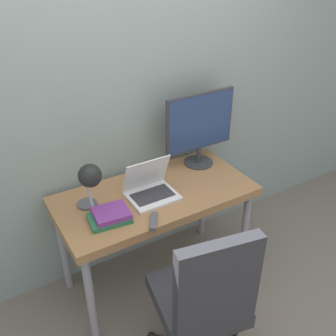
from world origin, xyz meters
name	(u,v)px	position (x,y,z in m)	size (l,w,h in m)	color
ground_plane	(179,307)	(0.00, 0.00, 0.00)	(12.00, 12.00, 0.00)	#70665B
wall_back	(125,99)	(0.00, 0.71, 1.30)	(8.00, 0.05, 2.60)	gray
desk	(155,202)	(0.00, 0.32, 0.70)	(1.31, 0.64, 0.78)	#996B42
laptop	(150,189)	(-0.04, 0.31, 0.83)	(0.31, 0.26, 0.25)	silver
monitor	(200,126)	(0.47, 0.50, 1.08)	(0.54, 0.21, 0.54)	#333338
desk_lamp	(90,179)	(-0.43, 0.31, 1.03)	(0.14, 0.26, 0.35)	#4C4C51
office_chair	(204,297)	(-0.11, -0.41, 0.57)	(0.58, 0.59, 1.05)	black
book_stack	(110,216)	(-0.36, 0.21, 0.81)	(0.26, 0.20, 0.06)	#286B47
tv_remote	(154,221)	(-0.16, 0.05, 0.79)	(0.12, 0.15, 0.02)	#4C4C51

